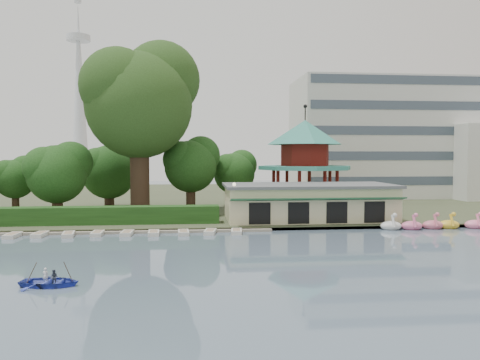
{
  "coord_description": "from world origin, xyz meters",
  "views": [
    {
      "loc": [
        -2.64,
        -28.47,
        7.45
      ],
      "look_at": [
        2.0,
        18.0,
        5.0
      ],
      "focal_mm": 35.0,
      "sensor_mm": 36.0,
      "label": 1
    }
  ],
  "objects": [
    {
      "name": "ground_plane",
      "position": [
        0.0,
        0.0,
        0.0
      ],
      "size": [
        220.0,
        220.0,
        0.0
      ],
      "primitive_type": "plane",
      "color": "slate",
      "rests_on": "ground"
    },
    {
      "name": "shore",
      "position": [
        0.0,
        52.0,
        0.2
      ],
      "size": [
        220.0,
        70.0,
        0.4
      ],
      "primitive_type": "cube",
      "color": "#424930",
      "rests_on": "ground"
    },
    {
      "name": "embankment",
      "position": [
        0.0,
        17.3,
        0.15
      ],
      "size": [
        220.0,
        0.6,
        0.3
      ],
      "primitive_type": "cube",
      "color": "gray",
      "rests_on": "ground"
    },
    {
      "name": "dock",
      "position": [
        -12.0,
        17.2,
        0.12
      ],
      "size": [
        34.0,
        1.6,
        0.24
      ],
      "primitive_type": "cube",
      "color": "gray",
      "rests_on": "ground"
    },
    {
      "name": "boathouse",
      "position": [
        10.0,
        21.97,
        2.37
      ],
      "size": [
        18.6,
        9.39,
        3.9
      ],
      "color": "beige",
      "rests_on": "shore"
    },
    {
      "name": "pavilion",
      "position": [
        12.0,
        32.0,
        7.48
      ],
      "size": [
        12.4,
        12.4,
        13.5
      ],
      "color": "beige",
      "rests_on": "shore"
    },
    {
      "name": "office_building",
      "position": [
        32.67,
        49.0,
        9.73
      ],
      "size": [
        38.0,
        18.0,
        20.0
      ],
      "color": "silver",
      "rests_on": "shore"
    },
    {
      "name": "broadcast_tower",
      "position": [
        -42.0,
        140.0,
        33.98
      ],
      "size": [
        8.0,
        8.0,
        96.0
      ],
      "color": "silver",
      "rests_on": "ground"
    },
    {
      "name": "hedge",
      "position": [
        -15.0,
        20.5,
        1.3
      ],
      "size": [
        30.0,
        2.0,
        1.8
      ],
      "primitive_type": "cube",
      "color": "#204A18",
      "rests_on": "shore"
    },
    {
      "name": "lamp_post",
      "position": [
        1.5,
        19.0,
        3.34
      ],
      "size": [
        0.36,
        0.36,
        4.28
      ],
      "color": "black",
      "rests_on": "shore"
    },
    {
      "name": "big_tree",
      "position": [
        -8.83,
        28.2,
        14.45
      ],
      "size": [
        13.8,
        12.85,
        21.03
      ],
      "color": "#3A281C",
      "rests_on": "shore"
    },
    {
      "name": "small_trees",
      "position": [
        -13.75,
        31.48,
        5.73
      ],
      "size": [
        39.61,
        17.08,
        9.61
      ],
      "color": "#3A281C",
      "rests_on": "shore"
    },
    {
      "name": "swan_boats",
      "position": [
        24.62,
        16.56,
        0.4
      ],
      "size": [
        16.84,
        2.09,
        1.92
      ],
      "color": "silver",
      "rests_on": "ground"
    },
    {
      "name": "moored_rowboats",
      "position": [
        -12.76,
        15.78,
        0.18
      ],
      "size": [
        29.84,
        2.69,
        0.36
      ],
      "color": "silver",
      "rests_on": "ground"
    },
    {
      "name": "rowboat_with_passengers",
      "position": [
        -10.83,
        -1.19,
        0.48
      ],
      "size": [
        5.07,
        3.92,
        2.01
      ],
      "color": "#3748B7",
      "rests_on": "ground"
    }
  ]
}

